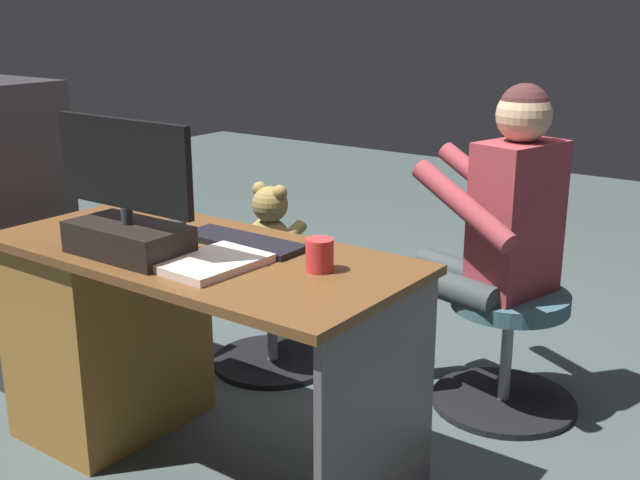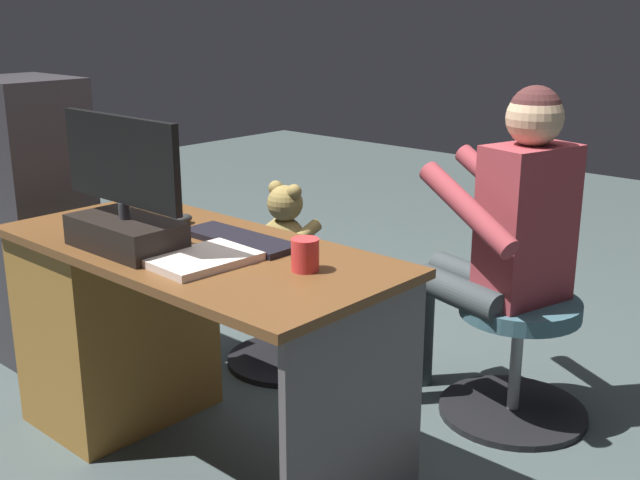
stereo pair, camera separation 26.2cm
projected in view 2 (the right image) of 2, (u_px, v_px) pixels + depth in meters
ground_plane at (295, 407)px, 3.00m from camera, size 10.00×10.00×0.00m
desk at (134, 319)px, 2.80m from camera, size 1.39×0.64×0.75m
monitor at (124, 209)px, 2.40m from camera, size 0.54×0.20×0.41m
keyboard at (240, 239)px, 2.50m from camera, size 0.42×0.14×0.02m
computer_mouse at (180, 219)px, 2.70m from camera, size 0.06×0.10×0.04m
cup at (305, 255)px, 2.22m from camera, size 0.08×0.08×0.09m
tv_remote at (135, 220)px, 2.73m from camera, size 0.06×0.15×0.02m
notebook_binder at (202, 259)px, 2.30m from camera, size 0.24×0.31×0.02m
office_chair_teddy at (286, 303)px, 3.31m from camera, size 0.51×0.51×0.46m
teddy_bear at (287, 225)px, 3.22m from camera, size 0.23×0.23×0.33m
visitor_chair at (517, 350)px, 2.88m from camera, size 0.55×0.55×0.46m
person at (501, 228)px, 2.79m from camera, size 0.60×0.57×1.22m
equipment_rack at (35, 224)px, 3.27m from camera, size 0.44×0.36×1.20m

